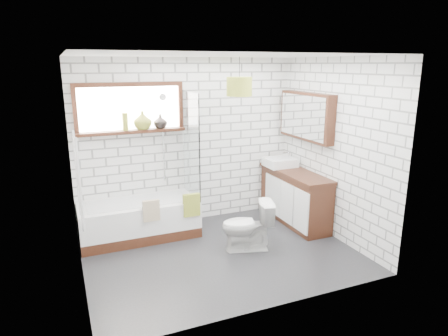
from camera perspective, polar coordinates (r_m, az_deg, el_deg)
name	(u,v)px	position (r m, az deg, el deg)	size (l,w,h in m)	color
floor	(221,254)	(5.34, -0.43, -12.17)	(3.40, 2.60, 0.01)	black
ceiling	(221,55)	(4.76, -0.48, 15.87)	(3.40, 2.60, 0.01)	white
wall_back	(188,142)	(6.10, -5.11, 3.69)	(3.40, 0.01, 2.50)	white
wall_front	(274,191)	(3.77, 7.09, -3.27)	(3.40, 0.01, 2.50)	white
wall_left	(73,175)	(4.56, -20.71, -0.97)	(0.01, 2.60, 2.50)	white
wall_right	(334,150)	(5.75, 15.49, 2.54)	(0.01, 2.60, 2.50)	white
window	(130,109)	(5.78, -13.23, 8.27)	(1.52, 0.16, 0.68)	black
towel_radiator	(78,179)	(4.57, -20.09, -1.52)	(0.06, 0.52, 1.00)	white
mirror_cabinet	(306,116)	(6.11, 11.65, 7.27)	(0.16, 1.20, 0.70)	black
shower_riser	(163,138)	(5.93, -8.69, 4.25)	(0.02, 0.02, 1.30)	silver
bathtub	(139,219)	(5.83, -12.02, -7.20)	(1.64, 0.72, 0.53)	white
shower_screen	(191,145)	(5.73, -4.71, 3.29)	(0.02, 0.72, 1.50)	white
towel_green	(192,205)	(5.57, -4.66, -5.29)	(0.23, 0.06, 0.32)	olive
towel_beige	(151,211)	(5.43, -10.35, -6.00)	(0.22, 0.06, 0.29)	tan
vanity	(295,197)	(6.29, 10.05, -4.09)	(0.46, 1.43, 0.82)	black
basin	(280,162)	(6.43, 8.02, 0.83)	(0.46, 0.40, 0.13)	white
tap	(289,157)	(6.49, 9.26, 1.55)	(0.03, 0.03, 0.17)	silver
toilet	(247,226)	(5.32, 3.35, -8.24)	(0.66, 0.38, 0.67)	white
vase_olive	(143,122)	(5.80, -11.54, 6.50)	(0.25, 0.25, 0.26)	olive
vase_dark	(160,123)	(5.86, -9.07, 6.41)	(0.20, 0.20, 0.20)	black
bottle	(125,123)	(5.76, -13.92, 6.23)	(0.08, 0.08, 0.25)	olive
pendant	(239,87)	(5.64, 2.19, 11.56)	(0.35, 0.35, 0.26)	olive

